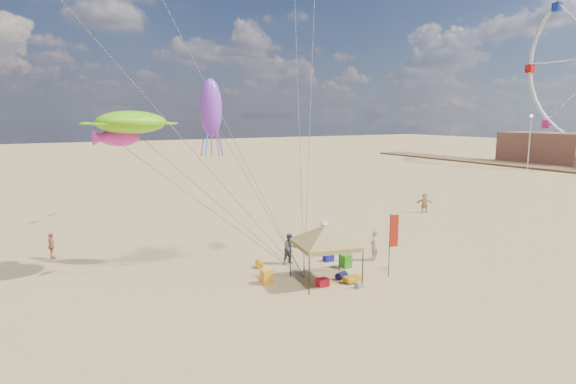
% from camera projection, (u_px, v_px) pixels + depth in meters
% --- Properties ---
extents(ground, '(280.00, 280.00, 0.00)m').
position_uv_depth(ground, '(318.00, 280.00, 23.61)').
color(ground, tan).
rests_on(ground, ground).
extents(canopy_tent, '(5.28, 5.28, 3.32)m').
position_uv_depth(canopy_tent, '(326.00, 227.00, 22.90)').
color(canopy_tent, black).
rests_on(canopy_tent, ground).
extents(feather_flag, '(0.49, 0.12, 3.25)m').
position_uv_depth(feather_flag, '(393.00, 235.00, 23.81)').
color(feather_flag, black).
rests_on(feather_flag, ground).
extents(cooler_red, '(0.54, 0.38, 0.38)m').
position_uv_depth(cooler_red, '(323.00, 282.00, 22.78)').
color(cooler_red, red).
rests_on(cooler_red, ground).
extents(cooler_blue, '(0.54, 0.38, 0.38)m').
position_uv_depth(cooler_blue, '(328.00, 258.00, 26.68)').
color(cooler_blue, '#141191').
rests_on(cooler_blue, ground).
extents(bag_navy, '(0.69, 0.54, 0.36)m').
position_uv_depth(bag_navy, '(341.00, 275.00, 23.78)').
color(bag_navy, '#110D3D').
rests_on(bag_navy, ground).
extents(bag_orange, '(0.54, 0.69, 0.36)m').
position_uv_depth(bag_orange, '(259.00, 264.00, 25.55)').
color(bag_orange, orange).
rests_on(bag_orange, ground).
extents(chair_green, '(0.50, 0.50, 0.70)m').
position_uv_depth(chair_green, '(346.00, 261.00, 25.56)').
color(chair_green, '#2A8618').
rests_on(chair_green, ground).
extents(chair_yellow, '(0.50, 0.50, 0.70)m').
position_uv_depth(chair_yellow, '(266.00, 277.00, 23.10)').
color(chair_yellow, orange).
rests_on(chair_yellow, ground).
extents(crate_grey, '(0.34, 0.30, 0.28)m').
position_uv_depth(crate_grey, '(359.00, 285.00, 22.52)').
color(crate_grey, gray).
rests_on(crate_grey, ground).
extents(beach_cart, '(0.90, 0.50, 0.24)m').
position_uv_depth(beach_cart, '(353.00, 279.00, 23.27)').
color(beach_cart, orange).
rests_on(beach_cart, ground).
extents(person_near_a, '(0.76, 0.73, 1.76)m').
position_uv_depth(person_near_a, '(374.00, 245.00, 26.75)').
color(person_near_a, tan).
rests_on(person_near_a, ground).
extents(person_near_b, '(0.90, 0.74, 1.71)m').
position_uv_depth(person_near_b, '(290.00, 249.00, 26.08)').
color(person_near_b, '#39454E').
rests_on(person_near_b, ground).
extents(person_near_c, '(1.24, 0.96, 1.70)m').
position_uv_depth(person_near_c, '(324.00, 234.00, 29.40)').
color(person_near_c, silver).
rests_on(person_near_c, ground).
extents(person_far_a, '(0.39, 0.89, 1.51)m').
position_uv_depth(person_far_a, '(51.00, 246.00, 27.02)').
color(person_far_a, '#B76A46').
rests_on(person_far_a, ground).
extents(person_far_c, '(1.54, 1.32, 1.67)m').
position_uv_depth(person_far_c, '(425.00, 203.00, 39.93)').
color(person_far_c, tan).
rests_on(person_far_c, ground).
extents(building_north, '(10.00, 14.00, 5.20)m').
position_uv_depth(building_north, '(551.00, 148.00, 81.66)').
color(building_north, '#8C5947').
rests_on(building_north, ground).
extents(lamp_north, '(0.50, 0.50, 8.25)m').
position_uv_depth(lamp_north, '(530.00, 133.00, 71.91)').
color(lamp_north, silver).
rests_on(lamp_north, ground).
extents(turtle_kite, '(3.54, 2.94, 1.11)m').
position_uv_depth(turtle_kite, '(131.00, 122.00, 23.04)').
color(turtle_kite, '#6FD40F').
rests_on(turtle_kite, ground).
extents(fish_kite, '(2.16, 1.69, 0.86)m').
position_uv_depth(fish_kite, '(120.00, 137.00, 23.26)').
color(fish_kite, '#FB30CA').
rests_on(fish_kite, ground).
extents(squid_kite, '(1.44, 1.44, 2.98)m').
position_uv_depth(squid_kite, '(211.00, 108.00, 24.69)').
color(squid_kite, purple).
rests_on(squid_kite, ground).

